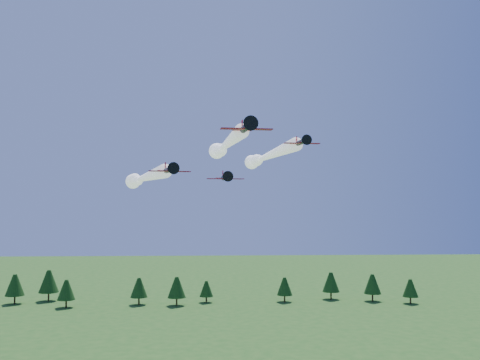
{
  "coord_description": "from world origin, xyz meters",
  "views": [
    {
      "loc": [
        -3.74,
        -92.82,
        36.86
      ],
      "look_at": [
        0.71,
        0.0,
        41.22
      ],
      "focal_mm": 40.0,
      "sensor_mm": 36.0,
      "label": 1
    }
  ],
  "objects_px": {
    "plane_left": "(144,178)",
    "plane_lead": "(226,145)",
    "plane_right": "(267,156)",
    "plane_slot": "(225,177)"
  },
  "relations": [
    {
      "from": "plane_slot",
      "to": "plane_lead",
      "type": "bearing_deg",
      "value": 81.44
    },
    {
      "from": "plane_right",
      "to": "plane_left",
      "type": "bearing_deg",
      "value": 179.12
    },
    {
      "from": "plane_left",
      "to": "plane_right",
      "type": "relative_size",
      "value": 1.0
    },
    {
      "from": "plane_lead",
      "to": "plane_right",
      "type": "xyz_separation_m",
      "value": [
        9.78,
        12.18,
        -1.2
      ]
    },
    {
      "from": "plane_right",
      "to": "plane_slot",
      "type": "xyz_separation_m",
      "value": [
        -10.05,
        -20.63,
        -5.92
      ]
    },
    {
      "from": "plane_lead",
      "to": "plane_slot",
      "type": "distance_m",
      "value": 11.05
    },
    {
      "from": "plane_left",
      "to": "plane_slot",
      "type": "bearing_deg",
      "value": -60.97
    },
    {
      "from": "plane_left",
      "to": "plane_right",
      "type": "height_order",
      "value": "plane_right"
    },
    {
      "from": "plane_left",
      "to": "plane_slot",
      "type": "xyz_separation_m",
      "value": [
        17.7,
        -17.84,
        -0.76
      ]
    },
    {
      "from": "plane_left",
      "to": "plane_lead",
      "type": "bearing_deg",
      "value": -43.31
    }
  ]
}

